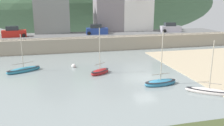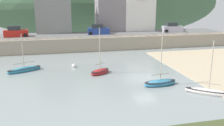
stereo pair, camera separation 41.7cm
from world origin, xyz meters
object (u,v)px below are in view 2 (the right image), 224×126
object	(u,v)px
waterfront_building_right	(138,7)
sailboat_nearest_shore	(100,71)
motorboat_with_cabin	(208,92)
parked_car_end_of_row	(172,28)
parked_car_near_slipway	(16,32)
parked_car_by_wall	(98,30)
mooring_buoy	(74,66)
sailboat_white_hull	(160,83)
waterfront_building_centre	(113,3)
rowboat_small_beached	(24,69)
waterfront_building_left	(53,4)

from	to	relation	value
waterfront_building_right	sailboat_nearest_shore	bearing A→B (deg)	-118.71
waterfront_building_right	motorboat_with_cabin	world-z (taller)	waterfront_building_right
motorboat_with_cabin	parked_car_end_of_row	distance (m)	28.32
parked_car_near_slipway	parked_car_by_wall	size ratio (longest dim) A/B	1.01
sailboat_nearest_shore	mooring_buoy	xyz separation A→B (m)	(-2.90, 3.65, -0.10)
sailboat_white_hull	mooring_buoy	bearing A→B (deg)	125.58
waterfront_building_centre	sailboat_white_hull	distance (m)	28.87
waterfront_building_centre	rowboat_small_beached	bearing A→B (deg)	-130.01
rowboat_small_beached	sailboat_white_hull	bearing A→B (deg)	-57.76
waterfront_building_left	mooring_buoy	world-z (taller)	waterfront_building_left
waterfront_building_right	parked_car_by_wall	world-z (taller)	waterfront_building_right
parked_car_by_wall	waterfront_building_right	bearing A→B (deg)	29.83
waterfront_building_right	parked_car_near_slipway	distance (m)	25.04
sailboat_nearest_shore	parked_car_near_slipway	distance (m)	21.69
waterfront_building_right	parked_car_end_of_row	distance (m)	8.57
sailboat_white_hull	parked_car_near_slipway	bearing A→B (deg)	120.13
parked_car_near_slipway	mooring_buoy	world-z (taller)	parked_car_near_slipway
parked_car_end_of_row	waterfront_building_left	bearing A→B (deg)	175.99
sailboat_nearest_shore	parked_car_by_wall	size ratio (longest dim) A/B	1.38
sailboat_nearest_shore	parked_car_end_of_row	size ratio (longest dim) A/B	1.36
sailboat_nearest_shore	parked_car_by_wall	world-z (taller)	sailboat_nearest_shore
sailboat_white_hull	parked_car_near_slipway	size ratio (longest dim) A/B	1.38
waterfront_building_right	parked_car_end_of_row	bearing A→B (deg)	-36.56
waterfront_building_centre	parked_car_by_wall	size ratio (longest dim) A/B	2.74
waterfront_building_right	rowboat_small_beached	bearing A→B (deg)	-138.15
sailboat_nearest_shore	parked_car_near_slipway	size ratio (longest dim) A/B	1.36
waterfront_building_left	waterfront_building_right	bearing A→B (deg)	0.00
waterfront_building_centre	parked_car_end_of_row	xyz separation A→B (m)	(11.37, -4.50, -5.07)
rowboat_small_beached	motorboat_with_cabin	bearing A→B (deg)	-60.81
waterfront_building_left	sailboat_white_hull	world-z (taller)	waterfront_building_left
rowboat_small_beached	parked_car_near_slipway	size ratio (longest dim) A/B	1.16
sailboat_nearest_shore	parked_car_end_of_row	bearing A→B (deg)	8.90
parked_car_by_wall	parked_car_near_slipway	bearing A→B (deg)	-175.81
parked_car_near_slipway	waterfront_building_centre	bearing A→B (deg)	7.21
motorboat_with_cabin	parked_car_by_wall	distance (m)	27.45
sailboat_nearest_shore	parked_car_near_slipway	world-z (taller)	sailboat_nearest_shore
parked_car_near_slipway	waterfront_building_left	bearing A→B (deg)	27.72
waterfront_building_centre	mooring_buoy	xyz separation A→B (m)	(-9.79, -18.60, -8.09)
motorboat_with_cabin	parked_car_end_of_row	bearing A→B (deg)	106.34
rowboat_small_beached	waterfront_building_right	bearing A→B (deg)	14.39
waterfront_building_centre	sailboat_nearest_shore	xyz separation A→B (m)	(-6.89, -22.25, -7.99)
parked_car_by_wall	motorboat_with_cabin	bearing A→B (deg)	-72.76
parked_car_by_wall	parked_car_end_of_row	size ratio (longest dim) A/B	0.99
waterfront_building_left	waterfront_building_right	distance (m)	17.60
waterfront_building_left	parked_car_by_wall	distance (m)	10.55
rowboat_small_beached	parked_car_by_wall	size ratio (longest dim) A/B	1.17
motorboat_with_cabin	mooring_buoy	bearing A→B (deg)	169.13
waterfront_building_centre	sailboat_nearest_shore	distance (m)	24.63
waterfront_building_left	parked_car_end_of_row	distance (m)	24.56
waterfront_building_centre	rowboat_small_beached	distance (m)	26.25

